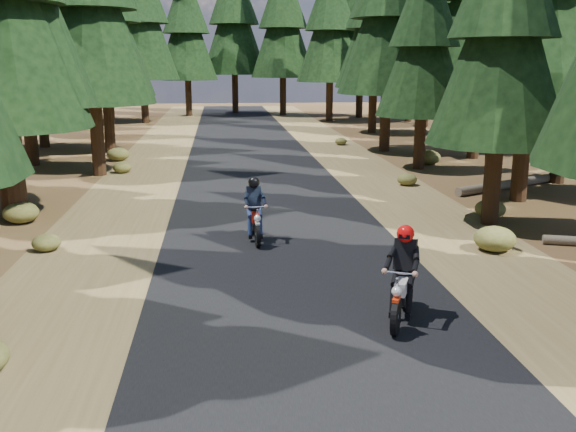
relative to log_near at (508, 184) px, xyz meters
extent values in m
plane|color=#4A301A|center=(-8.86, -9.41, -0.16)|extent=(120.00, 120.00, 0.00)
cube|color=black|center=(-8.86, -4.41, -0.15)|extent=(6.00, 100.00, 0.01)
cube|color=brown|center=(-13.46, -4.41, -0.16)|extent=(3.20, 100.00, 0.01)
cube|color=brown|center=(-4.26, -4.41, -0.16)|extent=(3.20, 100.00, 0.01)
cylinder|color=black|center=(-16.12, -3.24, 2.51)|extent=(0.51, 0.51, 5.34)
cylinder|color=black|center=(-2.81, -4.93, 2.10)|extent=(0.48, 0.48, 4.52)
cone|color=black|center=(-2.81, -4.93, 4.92)|extent=(3.84, 3.84, 5.65)
cylinder|color=black|center=(-16.57, -2.45, 3.05)|extent=(0.56, 0.56, 6.43)
cylinder|color=black|center=(-0.58, -2.02, 2.76)|extent=(0.53, 0.53, 5.84)
cylinder|color=black|center=(2.35, 0.93, 3.06)|extent=(0.56, 0.56, 6.43)
cylinder|color=black|center=(-15.22, 4.48, 2.70)|extent=(0.53, 0.53, 5.72)
cone|color=black|center=(-15.22, 4.48, 6.27)|extent=(4.86, 4.86, 7.15)
cylinder|color=black|center=(-1.88, 4.66, 2.09)|extent=(0.48, 0.48, 4.51)
cone|color=black|center=(-1.88, 4.66, 4.91)|extent=(3.83, 3.83, 5.64)
cylinder|color=black|center=(-18.62, 7.44, 3.02)|extent=(0.55, 0.55, 6.37)
cylinder|color=black|center=(1.62, 7.39, 3.08)|extent=(0.56, 0.56, 6.47)
cylinder|color=black|center=(-15.86, 11.34, 2.66)|extent=(0.53, 0.53, 5.64)
cone|color=black|center=(-15.86, 11.34, 6.18)|extent=(4.79, 4.79, 7.05)
cylinder|color=black|center=(-1.93, 10.32, 2.75)|extent=(0.53, 0.53, 5.83)
cone|color=black|center=(-1.93, 10.32, 6.40)|extent=(4.95, 4.95, 7.29)
cylinder|color=black|center=(-19.72, 13.81, 2.56)|extent=(0.52, 0.52, 5.45)
cone|color=black|center=(-19.72, 13.81, 5.97)|extent=(4.63, 4.63, 6.81)
cylinder|color=black|center=(2.66, 14.74, 2.15)|extent=(0.48, 0.48, 4.61)
cone|color=black|center=(2.66, 14.74, 5.03)|extent=(3.92, 3.92, 5.77)
cone|color=black|center=(2.66, 14.74, 7.11)|extent=(3.00, 3.00, 4.15)
cylinder|color=black|center=(-16.98, 18.04, 2.05)|extent=(0.48, 0.48, 4.42)
cone|color=black|center=(-16.98, 18.04, 4.81)|extent=(3.76, 3.76, 5.52)
cone|color=black|center=(-16.98, 18.04, 6.80)|extent=(2.87, 2.87, 3.98)
cylinder|color=black|center=(-0.52, 19.00, 2.72)|extent=(0.53, 0.53, 5.76)
cone|color=black|center=(-0.52, 19.00, 6.32)|extent=(4.90, 4.90, 7.21)
cylinder|color=black|center=(-20.65, 23.36, 2.21)|extent=(0.49, 0.49, 4.75)
cone|color=black|center=(-20.65, 23.36, 5.18)|extent=(4.04, 4.04, 5.93)
cone|color=black|center=(-20.65, 23.36, 7.32)|extent=(3.09, 3.09, 4.27)
cylinder|color=black|center=(4.16, 22.68, 2.67)|extent=(0.53, 0.53, 5.66)
cone|color=black|center=(4.16, 22.68, 6.21)|extent=(4.81, 4.81, 7.07)
cylinder|color=black|center=(4.14, 16.59, 2.84)|extent=(0.54, 0.54, 6.00)
cone|color=black|center=(4.14, 16.59, 6.59)|extent=(5.10, 5.10, 7.50)
cylinder|color=black|center=(6.14, 8.59, 2.64)|extent=(0.52, 0.52, 5.60)
cone|color=black|center=(6.14, 8.59, 6.14)|extent=(4.76, 4.76, 7.00)
cylinder|color=black|center=(-15.86, 27.59, 3.04)|extent=(0.56, 0.56, 6.40)
cone|color=black|center=(-15.86, 27.59, 7.04)|extent=(5.44, 5.44, 8.00)
cylinder|color=black|center=(-1.86, 27.59, 2.84)|extent=(0.54, 0.54, 6.00)
cone|color=black|center=(-1.86, 27.59, 6.59)|extent=(5.10, 5.10, 7.50)
cylinder|color=black|center=(-18.86, 30.59, 3.24)|extent=(0.57, 0.57, 6.80)
cone|color=black|center=(-18.86, 30.59, 7.49)|extent=(5.78, 5.78, 8.50)
cylinder|color=black|center=(1.14, 30.59, 3.04)|extent=(0.56, 0.56, 6.40)
cone|color=black|center=(1.14, 30.59, 7.04)|extent=(5.44, 5.44, 8.00)
cylinder|color=black|center=(-12.86, 33.59, 2.84)|extent=(0.54, 0.54, 6.00)
cone|color=black|center=(-12.86, 33.59, 6.59)|extent=(5.10, 5.10, 7.50)
cylinder|color=black|center=(-4.86, 33.59, 3.04)|extent=(0.56, 0.56, 6.40)
cone|color=black|center=(-4.86, 33.59, 7.04)|extent=(5.44, 5.44, 8.00)
cylinder|color=black|center=(-8.86, 36.59, 3.24)|extent=(0.57, 0.57, 6.80)
cone|color=black|center=(-8.86, 36.59, 7.49)|extent=(5.78, 5.78, 8.50)
cylinder|color=black|center=(-21.86, 26.59, 2.64)|extent=(0.52, 0.52, 5.60)
cone|color=black|center=(-21.86, 26.59, 6.14)|extent=(4.76, 4.76, 7.00)
cylinder|color=black|center=(4.14, 26.59, 2.84)|extent=(0.54, 0.54, 6.00)
cone|color=black|center=(4.14, 26.59, 6.59)|extent=(5.10, 5.10, 7.50)
cylinder|color=#4C4233|center=(0.00, 0.00, 0.00)|extent=(4.79, 2.70, 0.32)
ellipsoid|color=#474C1E|center=(-3.46, 1.01, 0.06)|extent=(0.73, 0.73, 0.44)
ellipsoid|color=#474C1E|center=(-14.60, -6.35, 0.05)|extent=(0.68, 0.68, 0.41)
ellipsoid|color=#474C1E|center=(-3.78, -7.50, 0.14)|extent=(1.01, 1.01, 0.60)
ellipsoid|color=#474C1E|center=(-16.02, -3.39, 0.14)|extent=(0.99, 0.99, 0.60)
ellipsoid|color=#474C1E|center=(-1.09, 5.76, 0.16)|extent=(1.08, 1.08, 0.65)
ellipsoid|color=#474C1E|center=(-2.49, -4.22, 0.11)|extent=(0.90, 0.90, 0.54)
ellipsoid|color=#474C1E|center=(-3.69, 12.98, 0.04)|extent=(0.67, 0.67, 0.40)
ellipsoid|color=#474C1E|center=(-14.38, 4.92, 0.06)|extent=(0.75, 0.75, 0.45)
ellipsoid|color=#474C1E|center=(-15.05, 8.37, 0.15)|extent=(1.02, 1.02, 0.61)
cube|color=black|center=(-7.24, -11.51, 1.00)|extent=(0.45, 0.37, 0.55)
sphere|color=red|center=(-7.24, -11.51, 1.41)|extent=(0.41, 0.41, 0.31)
cube|color=black|center=(-9.50, -6.01, 0.95)|extent=(0.38, 0.24, 0.53)
sphere|color=black|center=(-9.50, -6.01, 1.34)|extent=(0.31, 0.31, 0.30)
camera|label=1|loc=(-10.35, -21.84, 4.31)|focal=40.00mm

